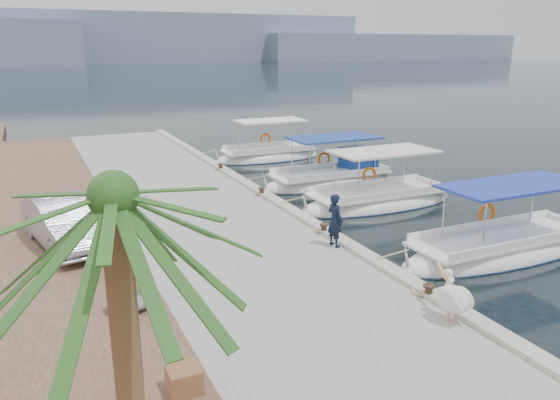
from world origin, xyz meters
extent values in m
plane|color=black|center=(0.00, 0.00, 0.00)|extent=(400.00, 400.00, 0.00)
cube|color=gray|center=(-3.00, 5.00, 0.25)|extent=(6.00, 40.00, 0.50)
cube|color=#AEA99B|center=(-0.22, 5.00, 0.56)|extent=(0.44, 40.00, 0.12)
cube|color=brown|center=(-8.00, 5.00, 0.25)|extent=(4.00, 40.00, 0.50)
cube|color=gray|center=(40.00, 210.00, 9.00)|extent=(160.00, 40.00, 18.00)
cube|color=gray|center=(140.00, 200.00, 5.50)|extent=(120.00, 40.00, 11.00)
ellipsoid|color=white|center=(4.36, -1.28, 0.05)|extent=(7.53, 2.19, 1.30)
ellipsoid|color=navy|center=(4.36, -1.28, 0.03)|extent=(7.56, 2.23, 0.22)
cube|color=white|center=(4.36, -1.28, 0.55)|extent=(6.17, 1.88, 0.08)
cube|color=#2138A7|center=(4.55, -1.28, 2.19)|extent=(4.52, 2.01, 0.08)
cylinder|color=silver|center=(2.67, -2.10, 1.35)|extent=(0.05, 0.05, 1.60)
torus|color=#DD580B|center=(4.66, -0.24, 1.00)|extent=(0.68, 0.12, 0.68)
ellipsoid|color=white|center=(4.03, 4.85, 0.05)|extent=(6.86, 2.39, 1.30)
ellipsoid|color=navy|center=(4.03, 4.85, 0.03)|extent=(6.89, 2.44, 0.22)
cube|color=white|center=(4.03, 4.85, 0.55)|extent=(5.62, 2.05, 0.08)
cube|color=silver|center=(4.20, 4.85, 2.19)|extent=(4.11, 2.20, 0.08)
cylinder|color=silver|center=(2.49, 3.95, 1.35)|extent=(0.05, 0.05, 1.60)
torus|color=#DD580B|center=(4.33, 5.99, 1.00)|extent=(0.68, 0.12, 0.68)
ellipsoid|color=white|center=(3.96, 8.61, 0.05)|extent=(6.73, 2.37, 1.30)
ellipsoid|color=navy|center=(3.96, 8.61, 0.03)|extent=(6.76, 2.41, 0.22)
cube|color=white|center=(3.96, 8.61, 0.55)|extent=(5.51, 2.04, 0.08)
cube|color=navy|center=(4.13, 8.61, 2.19)|extent=(4.04, 2.18, 0.08)
cylinder|color=silver|center=(2.45, 7.73, 1.35)|extent=(0.05, 0.05, 1.60)
torus|color=#DD580B|center=(4.26, 9.74, 1.00)|extent=(0.68, 0.12, 0.68)
cube|color=navy|center=(5.48, 8.61, 1.10)|extent=(1.20, 1.66, 1.00)
ellipsoid|color=white|center=(3.72, 15.20, 0.05)|extent=(6.25, 2.21, 1.30)
ellipsoid|color=navy|center=(3.72, 15.20, 0.03)|extent=(6.28, 2.26, 0.22)
cube|color=white|center=(3.72, 15.20, 0.55)|extent=(5.12, 1.90, 0.08)
cube|color=white|center=(3.88, 15.20, 2.19)|extent=(3.75, 2.04, 0.08)
cylinder|color=silver|center=(2.32, 14.37, 1.35)|extent=(0.05, 0.05, 1.60)
torus|color=#DD580B|center=(4.02, 16.25, 1.00)|extent=(0.68, 0.12, 0.68)
cylinder|color=black|center=(-0.35, -3.50, 0.65)|extent=(0.18, 0.18, 0.30)
cylinder|color=black|center=(-0.35, -3.50, 0.80)|extent=(0.28, 0.28, 0.05)
cylinder|color=black|center=(-0.35, 1.50, 0.65)|extent=(0.18, 0.18, 0.30)
cylinder|color=black|center=(-0.35, 1.50, 0.80)|extent=(0.28, 0.28, 0.05)
cylinder|color=black|center=(-0.35, 6.50, 0.65)|extent=(0.18, 0.18, 0.30)
cylinder|color=black|center=(-0.35, 6.50, 0.80)|extent=(0.28, 0.28, 0.05)
cylinder|color=black|center=(-0.35, 11.50, 0.65)|extent=(0.18, 0.18, 0.30)
cylinder|color=black|center=(-0.35, 11.50, 0.80)|extent=(0.28, 0.28, 0.05)
cylinder|color=tan|center=(-0.72, -4.59, 0.66)|extent=(0.05, 0.05, 0.32)
cylinder|color=tan|center=(-0.56, -4.65, 0.66)|extent=(0.05, 0.05, 0.32)
ellipsoid|color=silver|center=(-0.64, -4.62, 1.02)|extent=(0.68, 0.87, 0.60)
cylinder|color=silver|center=(-0.55, -4.36, 1.27)|extent=(0.21, 0.30, 0.32)
sphere|color=silver|center=(-0.52, -4.27, 1.46)|extent=(0.20, 0.20, 0.20)
cone|color=#EAA566|center=(-0.42, -3.99, 1.37)|extent=(0.28, 0.58, 0.23)
imported|color=black|center=(-0.60, 0.42, 1.30)|extent=(0.46, 0.63, 1.59)
cylinder|color=brown|center=(-7.67, -6.73, 2.54)|extent=(0.34, 0.34, 4.08)
imported|color=#A3A9BB|center=(-7.76, 3.83, 1.21)|extent=(2.39, 4.54, 1.42)
cube|color=brown|center=(-6.50, -4.60, 0.72)|extent=(0.55, 0.55, 0.44)
ellipsoid|color=slate|center=(-6.79, -1.13, 0.70)|extent=(1.10, 0.90, 0.40)
cylinder|color=silver|center=(-6.83, -1.33, 0.85)|extent=(0.06, 0.06, 0.70)
cylinder|color=silver|center=(-6.43, -1.33, 0.85)|extent=(0.06, 0.06, 0.70)
cylinder|color=silver|center=(-6.83, -0.93, 0.85)|extent=(0.06, 0.06, 0.70)
cylinder|color=silver|center=(-6.43, -0.93, 0.85)|extent=(0.06, 0.06, 0.70)
cube|color=white|center=(-6.63, -1.13, 1.21)|extent=(0.55, 0.55, 0.03)
camera|label=1|loc=(-8.42, -12.64, 6.19)|focal=35.00mm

